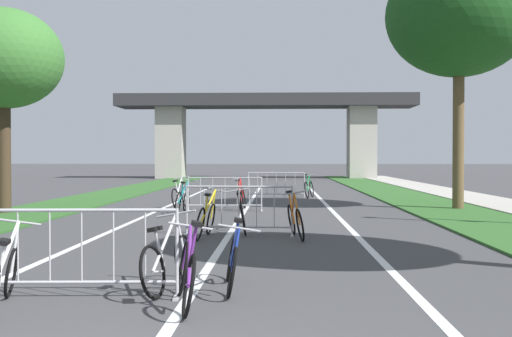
% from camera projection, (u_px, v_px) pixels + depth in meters
% --- Properties ---
extents(grass_verge_left, '(2.68, 55.43, 0.05)m').
position_uv_depth(grass_verge_left, '(105.00, 196.00, 26.70)').
color(grass_verge_left, '#2D5B26').
rests_on(grass_verge_left, ground).
extents(grass_verge_right, '(2.68, 55.43, 0.05)m').
position_uv_depth(grass_verge_right, '(405.00, 197.00, 26.24)').
color(grass_verge_right, '#2D5B26').
rests_on(grass_verge_right, ground).
extents(sidewalk_path_right, '(2.26, 55.43, 0.08)m').
position_uv_depth(sidewalk_path_right, '(465.00, 196.00, 26.15)').
color(sidewalk_path_right, '#ADA89E').
rests_on(sidewalk_path_right, ground).
extents(lane_stripe_center, '(0.14, 32.07, 0.01)m').
position_uv_depth(lane_stripe_center, '(245.00, 210.00, 19.83)').
color(lane_stripe_center, silver).
rests_on(lane_stripe_center, ground).
extents(lane_stripe_right_lane, '(0.14, 32.07, 0.01)m').
position_uv_depth(lane_stripe_right_lane, '(332.00, 210.00, 19.73)').
color(lane_stripe_right_lane, silver).
rests_on(lane_stripe_right_lane, ground).
extents(lane_stripe_left_lane, '(0.14, 32.07, 0.01)m').
position_uv_depth(lane_stripe_left_lane, '(159.00, 210.00, 19.93)').
color(lane_stripe_left_lane, silver).
rests_on(lane_stripe_left_lane, ground).
extents(overpass_bridge, '(22.95, 3.86, 6.47)m').
position_uv_depth(overpass_bridge, '(266.00, 118.00, 49.50)').
color(overpass_bridge, '#2D2D30').
rests_on(overpass_bridge, ground).
extents(tree_left_oak_mid, '(3.40, 3.40, 5.96)m').
position_uv_depth(tree_left_oak_mid, '(4.00, 60.00, 18.40)').
color(tree_left_oak_mid, '#3D2D1E').
rests_on(tree_left_oak_mid, ground).
extents(tree_right_oak_near, '(4.54, 4.54, 8.01)m').
position_uv_depth(tree_right_oak_near, '(459.00, 16.00, 19.85)').
color(tree_right_oak_near, brown).
rests_on(tree_right_oak_near, ground).
extents(crowd_barrier_nearest, '(2.32, 0.56, 1.05)m').
position_uv_depth(crowd_barrier_nearest, '(82.00, 253.00, 7.49)').
color(crowd_barrier_nearest, '#ADADB2').
rests_on(crowd_barrier_nearest, ground).
extents(crowd_barrier_second, '(2.32, 0.55, 1.05)m').
position_uv_depth(crowd_barrier_second, '(239.00, 211.00, 13.45)').
color(crowd_barrier_second, '#ADADB2').
rests_on(crowd_barrier_second, ground).
extents(crowd_barrier_third, '(2.32, 0.57, 1.05)m').
position_uv_depth(crowd_barrier_third, '(225.00, 194.00, 19.48)').
color(crowd_barrier_third, '#ADADB2').
rests_on(crowd_barrier_third, ground).
extents(crowd_barrier_fourth, '(2.30, 0.47, 1.05)m').
position_uv_depth(crowd_barrier_fourth, '(276.00, 185.00, 25.43)').
color(crowd_barrier_fourth, '#ADADB2').
rests_on(crowd_barrier_fourth, ground).
extents(bicycle_white_0, '(0.52, 1.64, 0.95)m').
position_uv_depth(bicycle_white_0, '(3.00, 277.00, 6.94)').
color(bicycle_white_0, black).
rests_on(bicycle_white_0, ground).
extents(bicycle_orange_1, '(0.47, 1.74, 1.00)m').
position_uv_depth(bicycle_orange_1, '(295.00, 220.00, 12.99)').
color(bicycle_orange_1, black).
rests_on(bicycle_orange_1, ground).
extents(bicycle_blue_2, '(0.52, 1.66, 0.87)m').
position_uv_depth(bicycle_blue_2, '(232.00, 261.00, 7.95)').
color(bicycle_blue_2, black).
rests_on(bicycle_blue_2, ground).
extents(bicycle_silver_3, '(0.54, 1.66, 0.97)m').
position_uv_depth(bicycle_silver_3, '(169.00, 261.00, 7.87)').
color(bicycle_silver_3, black).
rests_on(bicycle_silver_3, ground).
extents(bicycle_green_4, '(0.54, 1.63, 0.97)m').
position_uv_depth(bicycle_green_4, '(309.00, 188.00, 25.87)').
color(bicycle_green_4, black).
rests_on(bicycle_green_4, ground).
extents(bicycle_black_5, '(0.55, 1.66, 0.97)m').
position_uv_depth(bicycle_black_5, '(243.00, 216.00, 13.83)').
color(bicycle_black_5, black).
rests_on(bicycle_black_5, ground).
extents(bicycle_red_6, '(0.50, 1.66, 1.03)m').
position_uv_depth(bicycle_red_6, '(241.00, 197.00, 19.97)').
color(bicycle_red_6, black).
rests_on(bicycle_red_6, ground).
extents(bicycle_teal_7, '(0.55, 1.72, 1.01)m').
position_uv_depth(bicycle_teal_7, '(182.00, 200.00, 19.07)').
color(bicycle_teal_7, black).
rests_on(bicycle_teal_7, ground).
extents(bicycle_yellow_8, '(0.56, 1.76, 1.01)m').
position_uv_depth(bicycle_yellow_8, '(206.00, 219.00, 13.03)').
color(bicycle_yellow_8, black).
rests_on(bicycle_yellow_8, ground).
extents(bicycle_purple_9, '(0.52, 1.72, 0.98)m').
position_uv_depth(bicycle_purple_9, '(186.00, 273.00, 7.03)').
color(bicycle_purple_9, black).
rests_on(bicycle_purple_9, ground).
extents(bicycle_white_10, '(0.54, 1.66, 1.05)m').
position_uv_depth(bicycle_white_10, '(181.00, 197.00, 20.08)').
color(bicycle_white_10, black).
rests_on(bicycle_white_10, ground).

